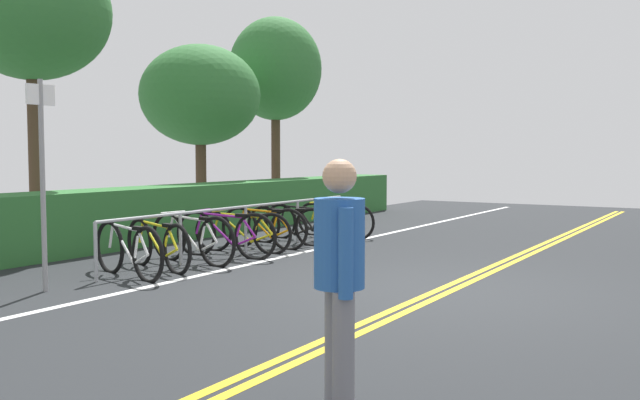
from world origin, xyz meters
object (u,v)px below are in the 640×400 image
object	(u,v)px
tree_extra	(275,70)
bicycle_4	(243,232)
pedestrian	(339,269)
bicycle_1	(158,245)
bicycle_5	(264,228)
bike_rack	(246,217)
bicycle_8	(335,220)
tree_mid	(32,12)
bicycle_2	(192,239)
tree_far_right	(200,96)
sign_post_near	(42,166)
bicycle_3	(225,234)
bicycle_6	(288,226)
bicycle_7	(305,222)
bicycle_0	(128,250)

from	to	relation	value
tree_extra	bicycle_4	bearing A→B (deg)	-149.06
pedestrian	bicycle_1	bearing A→B (deg)	55.28
bicycle_5	pedestrian	world-z (taller)	pedestrian
bike_rack	bicycle_1	size ratio (longest dim) A/B	3.64
bicycle_8	tree_mid	bearing A→B (deg)	134.77
bicycle_2	tree_far_right	distance (m)	6.66
bike_rack	pedestrian	bearing A→B (deg)	-137.82
bicycle_8	tree_mid	xyz separation A→B (m)	(-3.86, 3.89, 3.77)
bicycle_1	sign_post_near	xyz separation A→B (m)	(-1.88, -0.02, 1.14)
bicycle_3	bicycle_6	bearing A→B (deg)	1.85
bicycle_2	bicycle_4	distance (m)	1.31
bike_rack	bicycle_2	xyz separation A→B (m)	(-1.31, -0.00, -0.23)
pedestrian	tree_far_right	size ratio (longest dim) A/B	0.39
bicycle_5	sign_post_near	size ratio (longest dim) A/B	0.68
bicycle_2	sign_post_near	xyz separation A→B (m)	(-2.53, 0.04, 1.12)
bicycle_4	bicycle_5	distance (m)	0.60
bicycle_3	bicycle_8	distance (m)	3.25
bicycle_3	bicycle_8	bearing A→B (deg)	-1.83
bicycle_3	tree_far_right	size ratio (longest dim) A/B	0.44
bicycle_8	pedestrian	world-z (taller)	pedestrian
bicycle_7	bicycle_0	bearing A→B (deg)	-178.04
bicycle_8	tree_far_right	xyz separation A→B (m)	(0.73, 4.07, 2.65)
bicycle_0	tree_extra	xyz separation A→B (m)	(9.18, 4.05, 3.54)
bike_rack	sign_post_near	world-z (taller)	sign_post_near
bicycle_1	bicycle_7	distance (m)	3.92
tree_far_right	sign_post_near	bearing A→B (deg)	-151.81
bicycle_3	bicycle_6	xyz separation A→B (m)	(1.83, 0.06, -0.02)
bicycle_2	bicycle_8	distance (m)	3.98
tree_far_right	tree_extra	world-z (taller)	tree_extra
bicycle_6	bicycle_8	bearing A→B (deg)	-6.55
bicycle_8	tree_mid	world-z (taller)	tree_mid
bicycle_7	tree_extra	xyz separation A→B (m)	(4.59, 3.90, 3.56)
sign_post_near	tree_extra	size ratio (longest dim) A/B	0.47
bicycle_7	pedestrian	bearing A→B (deg)	-145.91
bicycle_0	bicycle_7	distance (m)	4.59
bicycle_1	pedestrian	xyz separation A→B (m)	(-3.41, -4.93, 0.57)
bicycle_5	sign_post_near	world-z (taller)	sign_post_near
bicycle_6	bicycle_7	distance (m)	0.72
sign_post_near	bicycle_5	bearing A→B (deg)	0.38
bicycle_6	bicycle_0	bearing A→B (deg)	-178.86
bicycle_1	bicycle_7	xyz separation A→B (m)	(3.92, 0.04, -0.01)
bicycle_2	tree_far_right	xyz separation A→B (m)	(4.70, 3.92, 2.61)
bicycle_6	sign_post_near	bearing A→B (deg)	179.70
bicycle_5	bicycle_7	size ratio (longest dim) A/B	0.96
sign_post_near	tree_far_right	size ratio (longest dim) A/B	0.60
bicycle_1	bicycle_2	world-z (taller)	bicycle_2
bicycle_4	bike_rack	bearing A→B (deg)	-89.61
bicycle_4	bicycle_8	xyz separation A→B (m)	(2.66, -0.22, -0.01)
tree_extra	bicycle_7	bearing A→B (deg)	-139.65
bicycle_5	bicycle_6	xyz separation A→B (m)	(0.64, -0.06, -0.01)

